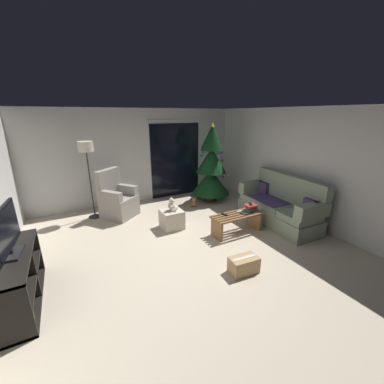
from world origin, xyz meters
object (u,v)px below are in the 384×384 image
Objects in this scene: remote_black at (225,214)px; teddy_bear_cream at (172,205)px; media_shelf at (16,284)px; remote_graphite at (244,214)px; couch at (280,206)px; cell_phone at (251,204)px; cardboard_box_taped_mid_floor at (244,265)px; coffee_table at (237,221)px; armchair at (117,200)px; book_stack at (251,208)px; teddy_bear_chestnut_by_tree at (194,203)px; ottoman at (172,219)px; christmas_tree at (211,168)px; television at (6,232)px; floor_lamp at (87,154)px; remote_white at (240,211)px.

remote_black is 0.55× the size of teddy_bear_cream.
remote_black is 0.11× the size of media_shelf.
remote_graphite is 1.00× the size of remote_black.
media_shelf is at bearing -177.06° from couch.
cell_phone is 0.31× the size of cardboard_box_taped_mid_floor.
coffee_table is 0.97× the size of armchair.
remote_black is 3.46m from media_shelf.
media_shelf is at bearing -6.14° from remote_black.
media_shelf is (-1.71, -2.33, -0.06)m from armchair.
teddy_bear_chestnut_by_tree is (-0.46, 1.67, -0.37)m from book_stack.
armchair is at bearing 134.12° from coffee_table.
ottoman is at bearing -139.86° from teddy_bear_chestnut_by_tree.
christmas_tree is 7.54× the size of teddy_bear_cream.
book_stack is 0.12× the size of christmas_tree.
book_stack is at bearing 4.19° from media_shelf.
christmas_tree is at bearing 66.74° from cardboard_box_taped_mid_floor.
media_shelf is 1.67× the size of television.
ottoman is at bearing 23.56° from media_shelf.
floor_lamp reaches higher than cardboard_box_taped_mid_floor.
remote_graphite is 0.09× the size of floor_lamp.
armchair is (-1.98, 2.04, 0.13)m from coffee_table.
teddy_bear_chestnut_by_tree is (0.98, 0.84, -0.40)m from teddy_bear_cream.
floor_lamp is 2.13× the size of television.
remote_graphite is 3.64m from floor_lamp.
couch is 1.76× the size of armchair.
teddy_bear_cream reaches higher than remote_black.
armchair is 1.35× the size of television.
cardboard_box_taped_mid_floor is (-0.72, -1.09, -0.15)m from coffee_table.
floor_lamp reaches higher than media_shelf.
couch is 1.81× the size of coffee_table.
remote_graphite is at bearing -45.04° from armchair.
teddy_bear_cream reaches higher than coffee_table.
media_shelf is at bearing 164.98° from cardboard_box_taped_mid_floor.
ottoman reaches higher than cardboard_box_taped_mid_floor.
book_stack is at bearing 3.43° from television.
book_stack is (0.24, 0.06, 0.06)m from remote_graphite.
book_stack is 0.58× the size of ottoman.
cell_phone is 0.50× the size of teddy_bear_cream.
remote_graphite is at bearing -41.26° from floor_lamp.
christmas_tree is at bearing 27.52° from media_shelf.
ottoman is (-1.22, 0.77, -0.22)m from remote_white.
teddy_bear_cream is (-0.83, 0.74, 0.10)m from remote_black.
couch reaches higher than remote_graphite.
media_shelf reaches higher than coffee_table.
coffee_table is at bearing 114.30° from remote_white.
media_shelf reaches higher than teddy_bear_chestnut_by_tree.
armchair is (-2.32, 2.02, -0.16)m from cell_phone.
remote_black is at bearing 5.49° from television.
remote_black is 1.62m from teddy_bear_chestnut_by_tree.
media_shelf is (-3.82, -0.37, -0.09)m from remote_white.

